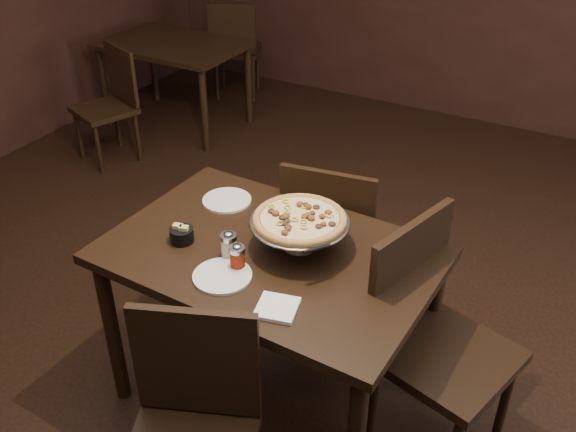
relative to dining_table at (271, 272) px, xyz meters
The scene contains 16 objects.
room 0.74m from the dining_table, 29.10° to the right, with size 6.04×7.04×2.84m.
dining_table is the anchor object (origin of this frame).
background_table 3.02m from the dining_table, 134.90° to the left, with size 1.08×0.72×0.68m.
pizza_stand 0.26m from the dining_table, 37.87° to the left, with size 0.38×0.38×0.16m.
parmesan_shaker 0.22m from the dining_table, 136.68° to the right, with size 0.06×0.06×0.11m.
pepper_flake_shaker 0.22m from the dining_table, 107.54° to the right, with size 0.06×0.06×0.10m.
packet_caddy 0.37m from the dining_table, 161.11° to the right, with size 0.09×0.09×0.07m.
napkin_stack 0.36m from the dining_table, 55.80° to the right, with size 0.13×0.13×0.01m, color white.
plate_left 0.42m from the dining_table, 147.31° to the left, with size 0.21×0.21×0.01m, color silver.
plate_near 0.26m from the dining_table, 106.28° to the right, with size 0.22×0.22×0.01m, color silver.
serving_spatula 0.33m from the dining_table, 16.24° to the right, with size 0.13×0.13×0.02m.
chair_far 0.58m from the dining_table, 88.85° to the left, with size 0.49×0.49×0.92m.
chair_near 0.68m from the dining_table, 83.10° to the right, with size 0.55×0.55×0.90m.
chair_side 0.66m from the dining_table, 10.94° to the left, with size 0.56×0.56×0.98m.
bg_chair_far 3.51m from the dining_table, 125.42° to the left, with size 0.53×0.53×0.85m.
bg_chair_near 2.60m from the dining_table, 146.44° to the left, with size 0.49×0.49×0.82m.
Camera 1 is at (0.96, -1.61, 2.20)m, focal length 40.00 mm.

